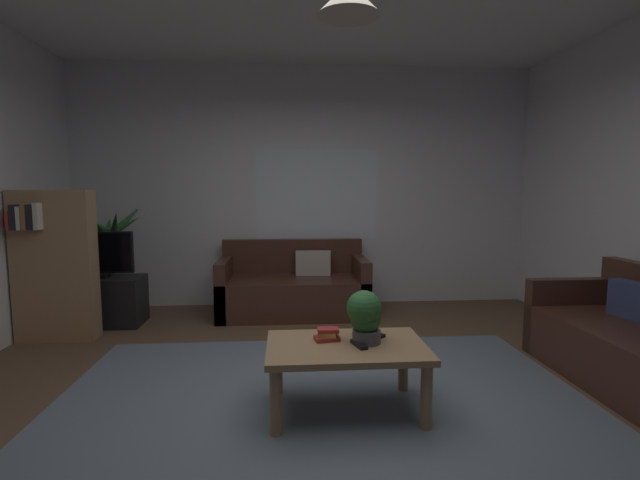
# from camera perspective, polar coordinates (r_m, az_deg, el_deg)

# --- Properties ---
(floor) EXTENTS (5.48, 5.37, 0.02)m
(floor) POSITION_cam_1_polar(r_m,az_deg,el_deg) (3.17, 0.43, -20.02)
(floor) COLOR brown
(floor) RESTS_ON ground
(rug) EXTENTS (3.56, 2.95, 0.01)m
(rug) POSITION_cam_1_polar(r_m,az_deg,el_deg) (2.99, 0.77, -21.47)
(rug) COLOR slate
(rug) RESTS_ON ground
(wall_back) EXTENTS (5.60, 0.06, 2.88)m
(wall_back) POSITION_cam_1_polar(r_m,az_deg,el_deg) (5.56, -1.88, 6.68)
(wall_back) COLOR silver
(wall_back) RESTS_ON ground
(window_pane) EXTENTS (1.46, 0.01, 1.09)m
(window_pane) POSITION_cam_1_polar(r_m,az_deg,el_deg) (5.53, -0.42, 5.73)
(window_pane) COLOR white
(couch_under_window) EXTENTS (1.65, 0.81, 0.82)m
(couch_under_window) POSITION_cam_1_polar(r_m,az_deg,el_deg) (5.18, -3.33, -6.26)
(couch_under_window) COLOR #47281E
(couch_under_window) RESTS_ON ground
(couch_right_side) EXTENTS (0.81, 1.48, 0.82)m
(couch_right_side) POSITION_cam_1_polar(r_m,az_deg,el_deg) (4.06, 34.87, -10.88)
(couch_right_side) COLOR #47281E
(couch_right_side) RESTS_ON ground
(coffee_table) EXTENTS (1.00, 0.64, 0.43)m
(coffee_table) POSITION_cam_1_polar(r_m,az_deg,el_deg) (2.95, 3.31, -14.23)
(coffee_table) COLOR #A87F56
(coffee_table) RESTS_ON ground
(book_on_table_0) EXTENTS (0.17, 0.12, 0.03)m
(book_on_table_0) POSITION_cam_1_polar(r_m,az_deg,el_deg) (2.98, 0.89, -12.25)
(book_on_table_0) COLOR #B22D2D
(book_on_table_0) RESTS_ON coffee_table
(book_on_table_1) EXTENTS (0.13, 0.12, 0.03)m
(book_on_table_1) POSITION_cam_1_polar(r_m,az_deg,el_deg) (2.98, 0.95, -11.71)
(book_on_table_1) COLOR gold
(book_on_table_1) RESTS_ON coffee_table
(book_on_table_2) EXTENTS (0.14, 0.09, 0.03)m
(book_on_table_2) POSITION_cam_1_polar(r_m,az_deg,el_deg) (2.97, 1.03, -11.26)
(book_on_table_2) COLOR #B22D2D
(book_on_table_2) RESTS_ON coffee_table
(remote_on_table_0) EXTENTS (0.09, 0.17, 0.02)m
(remote_on_table_0) POSITION_cam_1_polar(r_m,az_deg,el_deg) (2.89, 4.91, -12.95)
(remote_on_table_0) COLOR black
(remote_on_table_0) RESTS_ON coffee_table
(remote_on_table_1) EXTENTS (0.16, 0.13, 0.02)m
(remote_on_table_1) POSITION_cam_1_polar(r_m,az_deg,el_deg) (3.03, 6.85, -12.06)
(remote_on_table_1) COLOR black
(remote_on_table_1) RESTS_ON coffee_table
(potted_plant_on_table) EXTENTS (0.22, 0.22, 0.33)m
(potted_plant_on_table) POSITION_cam_1_polar(r_m,az_deg,el_deg) (2.92, 5.66, -9.41)
(potted_plant_on_table) COLOR #4C4C51
(potted_plant_on_table) RESTS_ON coffee_table
(tv_stand) EXTENTS (0.90, 0.44, 0.50)m
(tv_stand) POSITION_cam_1_polar(r_m,az_deg,el_deg) (5.28, -26.10, -6.93)
(tv_stand) COLOR black
(tv_stand) RESTS_ON ground
(tv) EXTENTS (0.76, 0.16, 0.48)m
(tv) POSITION_cam_1_polar(r_m,az_deg,el_deg) (5.18, -26.45, -1.63)
(tv) COLOR black
(tv) RESTS_ON tv_stand
(potted_palm_corner) EXTENTS (0.80, 0.83, 1.28)m
(potted_palm_corner) POSITION_cam_1_polar(r_m,az_deg,el_deg) (5.66, -24.73, -2.56)
(potted_palm_corner) COLOR #B77051
(potted_palm_corner) RESTS_ON ground
(bookshelf_corner) EXTENTS (0.70, 0.31, 1.40)m
(bookshelf_corner) POSITION_cam_1_polar(r_m,az_deg,el_deg) (4.86, -30.42, -2.64)
(bookshelf_corner) COLOR #A87F56
(bookshelf_corner) RESTS_ON ground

